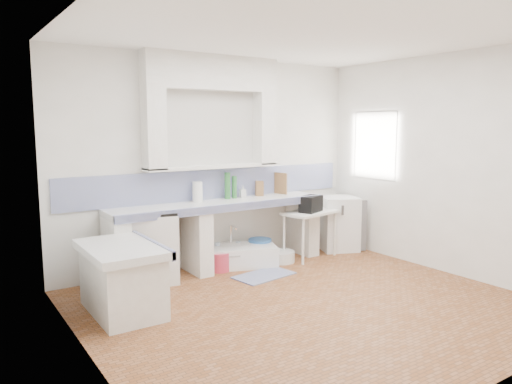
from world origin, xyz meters
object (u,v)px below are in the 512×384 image
side_table (310,234)px  fridge (338,223)px  sink (238,257)px  stove (150,248)px

side_table → fridge: (0.66, 0.11, 0.07)m
sink → side_table: (1.07, -0.23, 0.22)m
stove → sink: bearing=12.1°
side_table → sink: bearing=157.7°
stove → fridge: bearing=10.3°
stove → fridge: size_ratio=1.03×
stove → fridge: (2.98, -0.13, -0.01)m
stove → fridge: stove is taller
sink → stove: bearing=-159.1°
sink → side_table: 1.12m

